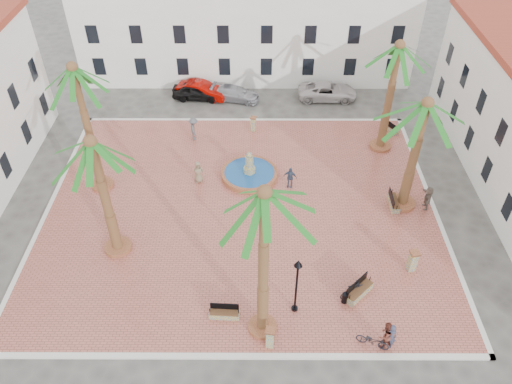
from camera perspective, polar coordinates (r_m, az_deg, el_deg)
ground at (r=33.69m, az=-1.70°, el=-2.06°), size 120.00×120.00×0.00m
plaza at (r=33.64m, az=-1.70°, el=-1.96°), size 26.00×22.00×0.15m
kerb_n at (r=42.37m, az=-1.32°, el=8.21°), size 26.30×0.30×0.16m
kerb_s at (r=26.64m, az=-2.34°, el=-18.25°), size 26.30×0.30×0.16m
kerb_e at (r=35.67m, az=19.67°, el=-1.89°), size 0.30×22.30×0.16m
kerb_w at (r=36.45m, az=-22.60°, el=-1.76°), size 0.30×22.30×0.16m
building_north at (r=48.22m, az=-1.17°, el=18.72°), size 30.40×7.40×9.50m
fountain at (r=36.00m, az=-0.76°, el=2.19°), size 4.10×4.10×2.12m
palm_nw at (r=32.57m, az=-19.92°, el=11.84°), size 5.00×5.00×9.49m
palm_sw at (r=27.56m, az=-18.02°, el=3.94°), size 5.40×5.40×8.39m
palm_s at (r=20.89m, az=0.94°, el=-1.98°), size 4.98×4.98×9.85m
palm_e at (r=31.27m, az=18.66°, el=8.12°), size 5.71×5.71×8.26m
palm_ne at (r=36.52m, az=15.86°, el=14.55°), size 5.41×5.41×8.77m
bench_s at (r=27.70m, az=-3.63°, el=-13.70°), size 1.67×0.59×0.87m
bench_se at (r=29.08m, az=11.69°, el=-11.02°), size 1.83×1.80×1.04m
bench_e at (r=34.89m, az=15.43°, el=-1.14°), size 0.56×1.77×0.93m
bench_ne at (r=42.29m, az=15.09°, el=7.12°), size 1.28×1.67×0.87m
lamppost_s at (r=26.05m, az=4.73°, el=-9.69°), size 0.44×0.44×4.02m
lamppost_e at (r=35.04m, az=17.53°, el=3.38°), size 0.40×0.40×3.72m
bollard_se at (r=26.29m, az=1.63°, el=-16.27°), size 0.56×0.56×1.37m
bollard_n at (r=40.59m, az=-0.30°, el=7.82°), size 0.54×0.54×1.27m
bollard_e at (r=30.68m, az=17.48°, el=-7.50°), size 0.63×0.63×1.49m
litter_bin at (r=28.58m, az=10.12°, el=-11.83°), size 0.34×0.34×0.67m
cyclist_a at (r=26.98m, az=15.09°, el=-15.58°), size 0.75×0.62×1.77m
bicycle_a at (r=27.15m, az=13.20°, el=-16.20°), size 1.81×1.19×0.90m
cyclist_b at (r=26.95m, az=14.57°, el=-15.51°), size 1.08×1.01×1.77m
bicycle_b at (r=28.81m, az=10.96°, el=-10.92°), size 1.65×1.15×0.97m
pedestrian_fountain_a at (r=35.42m, az=-6.62°, el=2.27°), size 0.90×0.66×1.69m
pedestrian_fountain_b at (r=34.86m, az=3.90°, el=1.69°), size 1.03×0.62×1.63m
pedestrian_north at (r=39.69m, az=-7.11°, el=7.17°), size 0.96×1.37×1.93m
pedestrian_east at (r=34.96m, az=19.03°, el=-0.63°), size 0.72×1.67×1.74m
car_black at (r=45.51m, az=-6.74°, el=11.38°), size 4.48×2.10×1.48m
car_red at (r=45.61m, az=-6.23°, el=11.50°), size 4.77×2.66×1.49m
car_silver at (r=45.10m, az=-2.39°, el=11.18°), size 4.62×2.74×1.25m
car_white at (r=45.67m, az=8.17°, el=11.33°), size 5.22×2.47×1.44m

